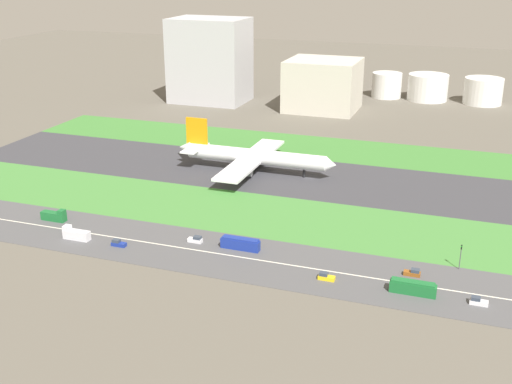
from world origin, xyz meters
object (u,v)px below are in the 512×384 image
at_px(terminal_building, 210,60).
at_px(fuel_tank_east, 483,91).
at_px(airliner, 252,157).
at_px(bus_0, 240,244).
at_px(truck_0, 76,234).
at_px(car_4, 196,240).
at_px(car_3, 118,243).
at_px(hangar_building, 323,85).
at_px(car_2, 478,301).
at_px(car_0, 413,273).
at_px(car_5, 326,277).
at_px(traffic_light, 461,255).
at_px(truck_1, 54,216).
at_px(bus_1, 413,288).
at_px(fuel_tank_centre, 428,87).
at_px(fuel_tank_west, 387,85).

relative_size(terminal_building, fuel_tank_east, 2.19).
height_order(airliner, bus_0, airliner).
bearing_deg(fuel_tank_east, bus_0, -105.16).
height_order(airliner, fuel_tank_east, airliner).
distance_m(truck_0, bus_0, 50.10).
bearing_deg(car_4, car_3, -153.87).
relative_size(car_3, hangar_building, 0.12).
bearing_deg(car_2, car_0, -30.72).
distance_m(car_5, fuel_tank_east, 239.46).
distance_m(truck_0, traffic_light, 111.30).
distance_m(airliner, terminal_building, 133.20).
distance_m(truck_0, car_5, 76.99).
bearing_deg(car_4, truck_1, -180.00).
height_order(airliner, hangar_building, hangar_building).
bearing_deg(traffic_light, terminal_building, 130.46).
distance_m(bus_1, car_4, 65.35).
distance_m(truck_1, bus_0, 63.97).
xyz_separation_m(truck_0, car_3, (14.49, 0.00, -0.75)).
bearing_deg(truck_1, car_3, -18.80).
height_order(car_5, fuel_tank_centre, fuel_tank_centre).
xyz_separation_m(car_0, fuel_tank_centre, (-18.49, 227.00, 6.60)).
height_order(traffic_light, fuel_tank_east, fuel_tank_east).
xyz_separation_m(truck_0, bus_0, (49.10, 10.00, 0.15)).
height_order(car_4, car_3, same).
bearing_deg(bus_1, airliner, -47.55).
distance_m(traffic_light, fuel_tank_west, 225.53).
distance_m(truck_0, truck_1, 17.92).
relative_size(car_2, traffic_light, 0.61).
height_order(car_4, fuel_tank_east, fuel_tank_east).
relative_size(car_0, hangar_building, 0.12).
bearing_deg(car_4, bus_1, -8.80).
distance_m(terminal_building, fuel_tank_east, 156.66).
relative_size(car_4, car_2, 1.00).
height_order(terminal_building, fuel_tank_centre, terminal_building).
bearing_deg(hangar_building, bus_1, -69.59).
relative_size(bus_0, fuel_tank_west, 0.66).
bearing_deg(fuel_tank_east, traffic_light, -90.21).
relative_size(traffic_light, fuel_tank_west, 0.41).
bearing_deg(fuel_tank_east, bus_1, -92.69).
distance_m(truck_0, fuel_tank_east, 261.60).
distance_m(truck_0, car_0, 98.86).
relative_size(truck_1, car_2, 1.91).
bearing_deg(car_4, hangar_building, 92.16).
relative_size(car_3, car_2, 1.00).
bearing_deg(truck_1, car_0, 0.00).
bearing_deg(car_2, hangar_building, -65.58).
relative_size(car_0, car_3, 1.00).
bearing_deg(car_4, fuel_tank_west, 84.68).
xyz_separation_m(bus_1, car_0, (-1.10, 10.00, -0.90)).
relative_size(car_2, terminal_building, 0.09).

